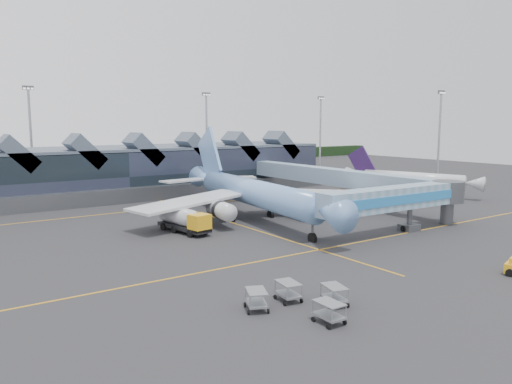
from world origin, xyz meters
TOP-DOWN VIEW (x-y plane):
  - ground at (0.00, 0.00)m, footprint 260.00×260.00m
  - taxi_stripes at (0.00, 10.00)m, footprint 120.00×60.00m
  - tree_line_far at (0.00, 110.00)m, footprint 260.00×4.00m
  - terminal at (-5.07, 47.35)m, footprint 90.00×22.25m
  - light_masts at (21.00, 62.80)m, footprint 132.40×42.56m
  - main_airliner at (3.78, 11.37)m, footprint 37.80×43.75m
  - regional_jet at (44.45, 15.25)m, footprint 24.76×27.70m
  - jet_bridge at (15.69, -7.24)m, footprint 25.48×4.39m
  - fuel_truck at (-8.63, 9.28)m, footprint 3.93×9.64m
  - baggage_carts at (-13.38, -20.91)m, footprint 7.88×7.63m

SIDE VIEW (x-z plane):
  - ground at x=0.00m, z-range 0.00..0.00m
  - taxi_stripes at x=0.00m, z-range 0.00..0.01m
  - baggage_carts at x=-13.38m, z-range 0.10..1.69m
  - fuel_truck at x=-8.63m, z-range 0.19..3.40m
  - tree_line_far at x=0.00m, z-range 0.00..4.00m
  - regional_jet at x=44.45m, z-range -1.77..7.92m
  - main_airliner at x=3.78m, z-range -2.90..11.15m
  - jet_bridge at x=15.69m, z-range 1.33..7.61m
  - terminal at x=-5.07m, z-range -1.38..11.14m
  - light_masts at x=21.00m, z-range 1.26..23.71m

